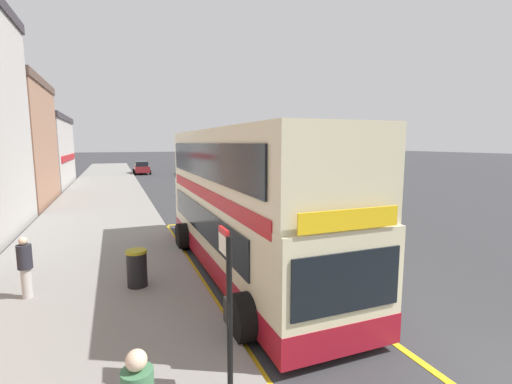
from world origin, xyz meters
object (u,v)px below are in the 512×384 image
parked_car_teal_ahead (190,168)px  litter_bin (137,268)px  double_decker_bus (244,206)px  parked_car_maroon_across (142,168)px  bus_stop_sign (228,298)px  pedestrian_waiting_near_sign (25,265)px

parked_car_teal_ahead → litter_bin: 36.54m
double_decker_bus → parked_car_maroon_across: size_ratio=2.56×
bus_stop_sign → pedestrian_waiting_near_sign: bearing=125.8°
double_decker_bus → bus_stop_sign: size_ratio=4.16×
bus_stop_sign → pedestrian_waiting_near_sign: bus_stop_sign is taller
bus_stop_sign → parked_car_maroon_across: bus_stop_sign is taller
bus_stop_sign → pedestrian_waiting_near_sign: (-3.70, 5.13, -0.69)m
parked_car_maroon_across → pedestrian_waiting_near_sign: bearing=-100.7°
parked_car_maroon_across → litter_bin: (-2.80, -38.44, -0.15)m
pedestrian_waiting_near_sign → bus_stop_sign: bearing=-54.2°
double_decker_bus → bus_stop_sign: bearing=-112.1°
bus_stop_sign → parked_car_teal_ahead: bus_stop_sign is taller
bus_stop_sign → parked_car_maroon_across: 43.37m
parked_car_teal_ahead → double_decker_bus: bearing=-99.6°
bus_stop_sign → parked_car_teal_ahead: (7.35, 40.45, -0.87)m
double_decker_bus → pedestrian_waiting_near_sign: 5.97m
litter_bin → parked_car_teal_ahead: bearing=76.7°
double_decker_bus → litter_bin: bearing=-172.1°
bus_stop_sign → pedestrian_waiting_near_sign: size_ratio=1.64×
pedestrian_waiting_near_sign → litter_bin: pedestrian_waiting_near_sign is taller
parked_car_maroon_across → litter_bin: size_ratio=4.16×
pedestrian_waiting_near_sign → parked_car_teal_ahead: bearing=72.6°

